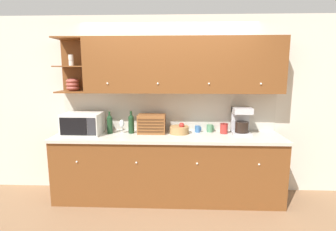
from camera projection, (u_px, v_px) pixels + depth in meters
name	position (u px, v px, depth m)	size (l,w,h in m)	color
ground_plane	(169.00, 188.00, 4.13)	(24.00, 24.00, 0.00)	#896647
wall_back	(169.00, 106.00, 3.93)	(5.55, 0.06, 2.60)	beige
counter_unit	(168.00, 167.00, 3.73)	(3.17, 0.67, 0.93)	brown
backsplash_panel	(169.00, 111.00, 3.91)	(3.15, 0.01, 0.58)	beige
upper_cabinets	(180.00, 66.00, 3.63)	(3.15, 0.36, 0.76)	brown
microwave	(83.00, 124.00, 3.69)	(0.52, 0.39, 0.30)	silver
wine_bottle	(110.00, 124.00, 3.73)	(0.08, 0.08, 0.32)	#19381E
wine_glass	(122.00, 124.00, 3.73)	(0.07, 0.07, 0.20)	silver
second_wine_bottle	(131.00, 123.00, 3.74)	(0.08, 0.08, 0.32)	#19381E
bread_box	(152.00, 124.00, 3.75)	(0.39, 0.25, 0.27)	brown
fruit_basket	(179.00, 130.00, 3.73)	(0.27, 0.27, 0.16)	#A87F4C
mug_blue_second	(198.00, 129.00, 3.82)	(0.09, 0.08, 0.09)	#38669E
mug	(210.00, 128.00, 3.84)	(0.11, 0.09, 0.11)	#4C845B
storage_canister	(224.00, 128.00, 3.74)	(0.11, 0.11, 0.15)	#B22D28
coffee_maker	(241.00, 121.00, 3.70)	(0.25, 0.25, 0.38)	#B7B7BC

